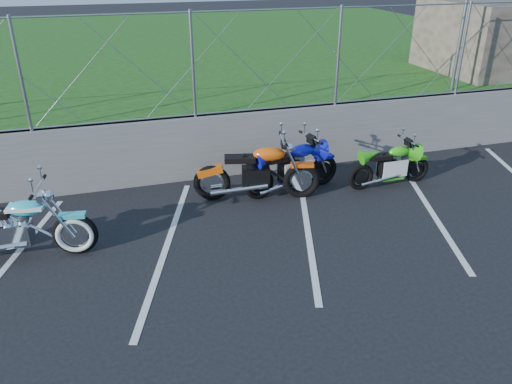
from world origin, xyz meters
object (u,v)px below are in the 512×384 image
object	(u,v)px
naked_orange	(259,174)
cruiser_turquoise	(18,230)
sportbike_blue	(294,169)
sportbike_green	(391,167)

from	to	relation	value
naked_orange	cruiser_turquoise	bearing A→B (deg)	-154.11
naked_orange	sportbike_blue	xyz separation A→B (m)	(0.74, 0.12, -0.05)
cruiser_turquoise	sportbike_green	bearing A→B (deg)	15.79
sportbike_green	sportbike_blue	bearing A→B (deg)	170.02
naked_orange	sportbike_blue	world-z (taller)	naked_orange
cruiser_turquoise	sportbike_blue	distance (m)	4.89
cruiser_turquoise	sportbike_blue	xyz separation A→B (m)	(4.78, 1.00, -0.01)
cruiser_turquoise	sportbike_green	distance (m)	6.76
cruiser_turquoise	sportbike_blue	bearing A→B (deg)	21.77
naked_orange	sportbike_green	size ratio (longest dim) A/B	1.31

